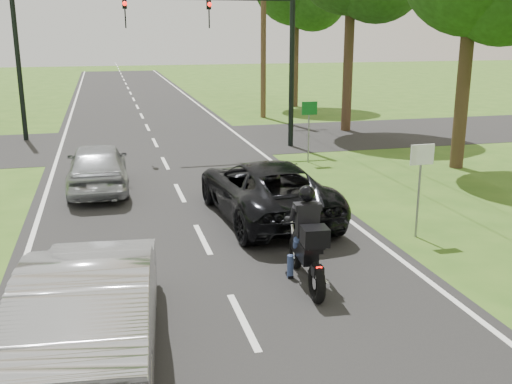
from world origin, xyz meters
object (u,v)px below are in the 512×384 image
motorcycle_rider (307,247)px  traffic_signal (245,40)px  dark_suv (265,189)px  silver_sedan (93,303)px  sign_white (421,168)px  utility_pole_far (263,17)px  sign_green (309,117)px  silver_suv (98,166)px

motorcycle_rider → traffic_signal: bearing=85.8°
dark_suv → silver_sedan: 6.99m
silver_sedan → traffic_signal: size_ratio=0.77×
sign_white → dark_suv: bearing=142.4°
motorcycle_rider → utility_pole_far: utility_pole_far is taller
sign_white → sign_green: size_ratio=1.00×
silver_suv → traffic_signal: (5.57, 5.13, 3.41)m
silver_suv → sign_green: (7.13, 2.11, 0.87)m
silver_suv → sign_white: 9.14m
silver_suv → sign_white: size_ratio=1.96×
silver_suv → sign_green: sign_green is taller
motorcycle_rider → traffic_signal: size_ratio=0.34×
dark_suv → sign_green: (3.12, 5.75, 0.87)m
motorcycle_rider → sign_white: sign_white is taller
motorcycle_rider → silver_suv: 8.59m
silver_sedan → sign_green: bearing=-116.5°
silver_suv → motorcycle_rider: bearing=116.1°
silver_suv → sign_green: 7.49m
sign_white → sign_green: 8.00m
silver_suv → utility_pole_far: size_ratio=0.42×
silver_sedan → utility_pole_far: size_ratio=0.49×
sign_white → sign_green: bearing=88.6°
traffic_signal → silver_suv: bearing=-137.3°
traffic_signal → sign_green: (1.56, -3.02, -2.54)m
utility_pole_far → sign_green: 11.63m
motorcycle_rider → silver_suv: motorcycle_rider is taller
utility_pole_far → sign_green: utility_pole_far is taller
motorcycle_rider → dark_suv: bearing=89.5°
dark_suv → utility_pole_far: 17.88m
sign_white → sign_green: (0.20, 8.00, 0.00)m
silver_sedan → traffic_signal: 15.87m
dark_suv → sign_green: 6.60m
silver_sedan → utility_pole_far: (8.48, 22.47, 4.27)m
motorcycle_rider → silver_sedan: size_ratio=0.45×
traffic_signal → silver_sedan: bearing=-111.2°
dark_suv → silver_sedan: (-4.06, -5.70, 0.08)m
dark_suv → traffic_signal: (1.56, 8.77, 3.40)m
traffic_signal → utility_pole_far: bearing=70.3°
utility_pole_far → sign_white: size_ratio=4.71×
silver_sedan → sign_white: (6.98, 3.45, 0.78)m
dark_suv → utility_pole_far: (4.42, 16.77, 4.35)m
utility_pole_far → sign_white: (-1.50, -19.02, -3.49)m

